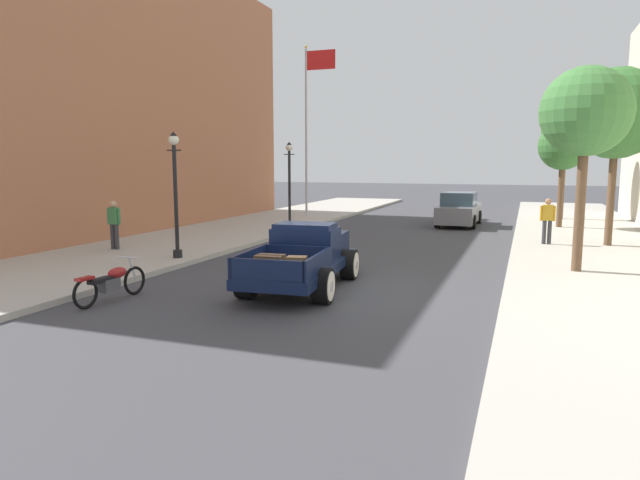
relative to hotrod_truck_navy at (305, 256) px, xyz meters
name	(u,v)px	position (x,y,z in m)	size (l,w,h in m)	color
ground_plane	(311,287)	(0.20, -0.07, -0.75)	(140.00, 140.00, 0.00)	#3D3D42
sidewalk_left	(80,266)	(-7.05, -0.07, -0.68)	(5.50, 64.00, 0.15)	#ADA89E
building_left_brick	(42,95)	(-15.80, 7.33, 5.35)	(12.00, 24.00, 12.21)	#A86647
hotrod_truck_navy	(305,256)	(0.00, 0.00, 0.00)	(2.46, 5.04, 1.58)	#0F1938
motorcycle_parked	(111,282)	(-3.45, -2.95, -0.31)	(0.62, 2.12, 0.93)	black
car_background_grey	(459,210)	(2.04, 15.21, 0.01)	(1.93, 4.33, 1.65)	slate
pedestrian_sidewalk_left	(114,222)	(-7.93, 2.47, 0.33)	(0.53, 0.22, 1.65)	#333338
pedestrian_sidewalk_right	(548,218)	(5.86, 8.87, 0.33)	(0.53, 0.22, 1.65)	#333338
street_lamp_near	(175,185)	(-4.94, 1.76, 1.63)	(0.50, 0.32, 3.85)	black
street_lamp_far	(289,178)	(-5.06, 10.79, 1.63)	(0.50, 0.32, 3.85)	black
flagpole	(310,112)	(-6.15, 16.20, 5.02)	(1.74, 0.16, 9.16)	#B2B2B7
street_tree_nearest	(586,113)	(6.48, 3.70, 3.60)	(2.35, 2.35, 5.42)	brown
street_tree_second	(617,114)	(7.90, 9.32, 3.98)	(3.14, 3.14, 6.18)	brown
street_tree_third	(563,147)	(6.56, 14.93, 3.02)	(2.17, 2.17, 4.76)	brown
street_tree_farthest	(565,132)	(6.82, 19.11, 3.89)	(2.36, 2.36, 5.73)	brown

